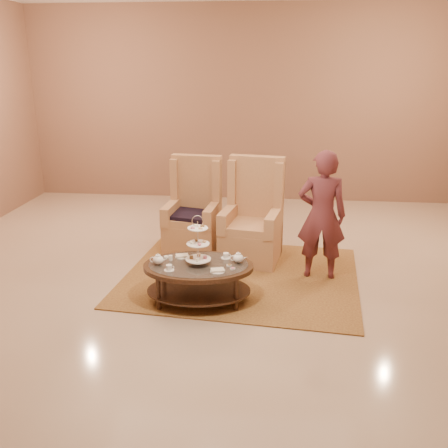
# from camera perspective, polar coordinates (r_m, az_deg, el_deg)

# --- Properties ---
(ground) EXTENTS (8.00, 8.00, 0.00)m
(ground) POSITION_cam_1_polar(r_m,az_deg,el_deg) (5.90, -0.39, -7.17)
(ground) COLOR #BEA58D
(ground) RESTS_ON ground
(ceiling) EXTENTS (8.00, 8.00, 0.02)m
(ceiling) POSITION_cam_1_polar(r_m,az_deg,el_deg) (5.90, -0.39, -7.17)
(ceiling) COLOR silver
(ceiling) RESTS_ON ground
(wall_back) EXTENTS (8.00, 0.04, 3.50)m
(wall_back) POSITION_cam_1_polar(r_m,az_deg,el_deg) (9.35, 2.32, 13.42)
(wall_back) COLOR #885F4A
(wall_back) RESTS_ON ground
(rug) EXTENTS (3.00, 2.58, 0.01)m
(rug) POSITION_cam_1_polar(r_m,az_deg,el_deg) (6.17, 1.96, -5.93)
(rug) COLOR olive
(rug) RESTS_ON ground
(tea_table) EXTENTS (1.25, 0.91, 1.00)m
(tea_table) POSITION_cam_1_polar(r_m,az_deg,el_deg) (5.42, -2.94, -5.40)
(tea_table) COLOR black
(tea_table) RESTS_ON ground
(armchair_left) EXTENTS (0.76, 0.78, 1.29)m
(armchair_left) POSITION_cam_1_polar(r_m,az_deg,el_deg) (6.95, -3.46, 0.63)
(armchair_left) COLOR tan
(armchair_left) RESTS_ON ground
(armchair_right) EXTENTS (0.84, 0.86, 1.35)m
(armchair_right) POSITION_cam_1_polar(r_m,az_deg,el_deg) (6.58, 3.29, -0.23)
(armchair_right) COLOR tan
(armchair_right) RESTS_ON ground
(person) EXTENTS (0.59, 0.41, 1.57)m
(person) POSITION_cam_1_polar(r_m,az_deg,el_deg) (6.00, 11.11, 0.95)
(person) COLOR #5E282F
(person) RESTS_ON ground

